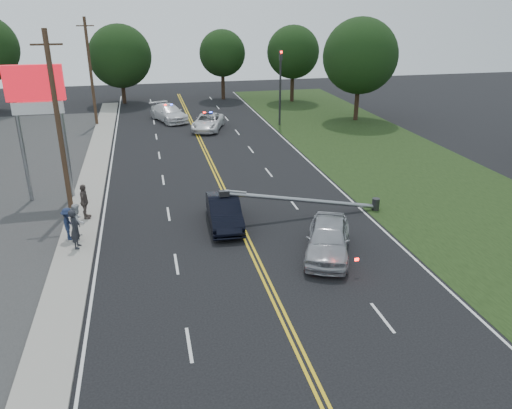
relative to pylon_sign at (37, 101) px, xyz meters
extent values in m
plane|color=black|center=(10.50, -14.00, -6.00)|extent=(120.00, 120.00, 0.00)
cube|color=gray|center=(2.10, -4.00, -5.94)|extent=(1.80, 70.00, 0.12)
cube|color=black|center=(24.00, -4.00, -5.99)|extent=(12.00, 80.00, 0.01)
cube|color=gold|center=(10.50, -4.00, -5.99)|extent=(0.36, 80.00, 0.00)
cylinder|color=gray|center=(-1.20, 0.00, -2.50)|extent=(0.24, 0.24, 7.00)
cylinder|color=gray|center=(1.20, 0.00, -2.50)|extent=(0.24, 0.24, 7.00)
cube|color=red|center=(0.00, 0.00, 1.00)|extent=(3.20, 0.35, 2.00)
cube|color=white|center=(0.00, 0.00, -0.40)|extent=(2.80, 0.30, 0.70)
cylinder|color=#2D2D30|center=(18.80, 16.00, -2.50)|extent=(0.20, 0.20, 7.00)
cube|color=#2D2D30|center=(18.80, 16.00, 0.60)|extent=(0.28, 0.28, 0.90)
sphere|color=#FF0C07|center=(18.80, 15.84, 0.90)|extent=(0.22, 0.22, 0.22)
cylinder|color=#2D2D30|center=(18.60, -6.00, -5.65)|extent=(0.44, 0.44, 0.70)
cylinder|color=gray|center=(14.17, -6.00, -5.02)|extent=(8.90, 0.24, 1.80)
cube|color=#2D2D30|center=(9.74, -6.00, -4.23)|extent=(0.55, 0.32, 0.30)
cylinder|color=#382619|center=(1.30, -2.00, -1.00)|extent=(0.28, 0.28, 10.00)
cube|color=#382619|center=(1.30, -2.00, 3.20)|extent=(1.60, 0.10, 0.10)
cylinder|color=#382619|center=(1.30, 20.00, -1.00)|extent=(0.28, 0.28, 10.00)
cube|color=#382619|center=(1.30, 20.00, 3.20)|extent=(1.60, 0.10, 0.10)
cylinder|color=black|center=(3.73, 31.02, -4.42)|extent=(0.44, 0.44, 3.14)
sphere|color=black|center=(3.73, 31.02, -0.58)|extent=(7.16, 7.16, 7.16)
cylinder|color=black|center=(15.68, 31.17, -4.40)|extent=(0.44, 0.44, 3.19)
sphere|color=black|center=(15.68, 31.17, -0.50)|extent=(5.54, 5.54, 5.54)
cylinder|color=black|center=(23.57, 27.87, -4.33)|extent=(0.44, 0.44, 3.34)
sphere|color=black|center=(23.57, 27.87, -0.24)|extent=(6.12, 6.12, 6.12)
cylinder|color=black|center=(27.01, 16.53, -4.16)|extent=(0.44, 0.44, 3.67)
sphere|color=black|center=(27.01, 16.53, 0.32)|extent=(7.32, 7.32, 7.32)
imported|color=black|center=(9.68, -6.20, -5.22)|extent=(1.88, 4.81, 1.56)
imported|color=#A4A5AB|center=(13.93, -10.65, -5.15)|extent=(3.80, 5.39, 1.70)
imported|color=white|center=(11.71, 15.68, -5.27)|extent=(3.94, 5.75, 1.46)
imported|color=silver|center=(8.35, 20.25, -5.18)|extent=(4.08, 6.08, 1.63)
imported|color=#222329|center=(2.23, -7.46, -4.89)|extent=(0.54, 0.76, 1.97)
imported|color=#B8B8BD|center=(2.21, -6.30, -4.97)|extent=(0.78, 0.96, 1.82)
imported|color=#1C2746|center=(1.77, -6.41, -5.04)|extent=(0.62, 1.08, 1.68)
imported|color=#594D47|center=(2.33, -3.86, -4.89)|extent=(0.55, 1.18, 1.97)
camera|label=1|loc=(5.94, -30.60, 5.25)|focal=35.00mm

